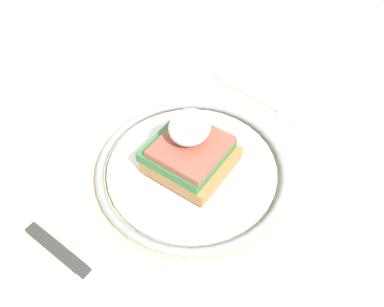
{
  "coord_description": "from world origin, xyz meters",
  "views": [
    {
      "loc": [
        0.24,
        0.17,
        1.11
      ],
      "look_at": [
        0.01,
        0.01,
        0.78
      ],
      "focal_mm": 35.0,
      "sensor_mm": 36.0,
      "label": 1
    }
  ],
  "objects_px": {
    "fork": "(261,101)",
    "plate": "(192,168)",
    "sandwich": "(191,149)",
    "knife": "(84,272)"
  },
  "relations": [
    {
      "from": "plate",
      "to": "fork",
      "type": "relative_size",
      "value": 1.51
    },
    {
      "from": "sandwich",
      "to": "knife",
      "type": "distance_m",
      "value": 0.17
    },
    {
      "from": "plate",
      "to": "fork",
      "type": "bearing_deg",
      "value": 176.91
    },
    {
      "from": "knife",
      "to": "sandwich",
      "type": "bearing_deg",
      "value": 174.94
    },
    {
      "from": "plate",
      "to": "knife",
      "type": "height_order",
      "value": "plate"
    },
    {
      "from": "plate",
      "to": "sandwich",
      "type": "bearing_deg",
      "value": -79.54
    },
    {
      "from": "plate",
      "to": "knife",
      "type": "distance_m",
      "value": 0.17
    },
    {
      "from": "plate",
      "to": "fork",
      "type": "xyz_separation_m",
      "value": [
        -0.16,
        0.01,
        -0.01
      ]
    },
    {
      "from": "fork",
      "to": "plate",
      "type": "bearing_deg",
      "value": -3.09
    },
    {
      "from": "sandwich",
      "to": "fork",
      "type": "xyz_separation_m",
      "value": [
        -0.16,
        0.01,
        -0.04
      ]
    }
  ]
}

